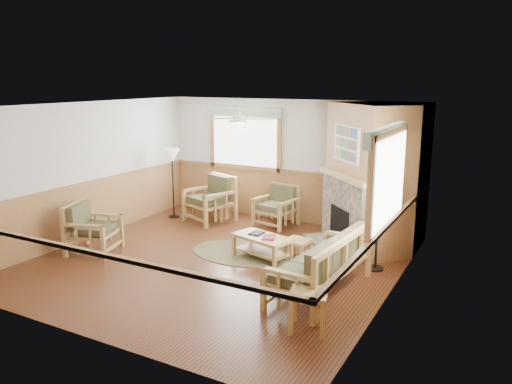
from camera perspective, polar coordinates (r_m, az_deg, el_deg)
The scene contains 24 objects.
floor at distance 8.88m, azimuth -4.46°, elevation -7.91°, with size 6.00×6.00×0.01m, color #4F2816.
ceiling at distance 8.31m, azimuth -4.79°, elevation 9.81°, with size 6.00×6.00×0.01m, color white.
wall_back at distance 11.09m, azimuth 3.82°, elevation 3.56°, with size 6.00×0.02×2.70m, color silver.
wall_front at distance 6.27m, azimuth -19.68°, elevation -4.46°, with size 6.00×0.02×2.70m, color silver.
wall_left at distance 10.41m, azimuth -18.65°, elevation 2.29°, with size 0.02×6.00×2.70m, color silver.
wall_right at distance 7.35m, azimuth 15.46°, elevation -1.69°, with size 0.02×6.00×2.70m, color silver.
wainscot at distance 8.70m, azimuth -4.53°, elevation -4.48°, with size 6.00×6.00×1.10m, color #A07041, non-canonical shape.
fireplace at distance 9.51m, azimuth 12.71°, elevation 1.72°, with size 2.20×2.20×2.70m, color #A07041, non-canonical shape.
window_back at distance 11.42m, azimuth -1.27°, elevation 9.81°, with size 1.90×0.16×1.50m, color white, non-canonical shape.
window_right at distance 6.97m, azimuth 15.34°, elevation 7.42°, with size 0.16×1.90×1.50m, color white, non-canonical shape.
ceiling_fan at distance 8.41m, azimuth -1.92°, elevation 9.61°, with size 1.24×1.24×0.36m, color white, non-canonical shape.
sofa at distance 7.51m, azimuth 7.41°, elevation -8.06°, with size 0.84×2.04×0.94m, color tan, non-canonical shape.
armchair_back_left at distance 11.21m, azimuth -5.34°, elevation -0.78°, with size 0.90×0.90×1.01m, color tan, non-canonical shape.
armchair_back_right at distance 10.84m, azimuth 2.29°, elevation -1.59°, with size 0.77×0.77×0.87m, color tan, non-canonical shape.
armchair_left at distance 9.65m, azimuth -18.11°, elevation -3.94°, with size 0.81×0.81×0.91m, color tan, non-canonical shape.
coffee_table at distance 8.90m, azimuth 0.71°, elevation -6.34°, with size 1.05×0.53×0.42m, color tan, non-canonical shape.
end_table_chairs at distance 11.35m, azimuth -4.44°, elevation -1.84°, with size 0.47×0.45×0.53m, color tan, non-canonical shape.
end_table_sofa at distance 6.53m, azimuth 6.00°, elevation -13.36°, with size 0.46×0.44×0.52m, color tan, non-canonical shape.
footstool at distance 8.93m, azimuth 4.76°, elevation -6.53°, with size 0.41×0.41×0.36m, color tan, non-canonical shape.
braided_rug at distance 9.23m, azimuth -1.66°, elevation -6.98°, with size 1.93×1.93×0.01m, color brown.
floor_lamp_left at distance 11.54m, azimuth -9.47°, elevation 1.00°, with size 0.37×0.37×1.60m, color black, non-canonical shape.
floor_lamp_right at distance 8.44m, azimuth 13.76°, elevation -2.79°, with size 0.42×0.42×1.83m, color black, non-canonical shape.
book_red at distance 8.71m, azimuth 1.44°, elevation -5.09°, with size 0.22×0.30×0.03m, color maroon.
book_dark at distance 8.95m, azimuth 0.07°, elevation -4.64°, with size 0.20×0.27×0.03m, color black.
Camera 1 is at (4.52, -6.96, 3.14)m, focal length 35.00 mm.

